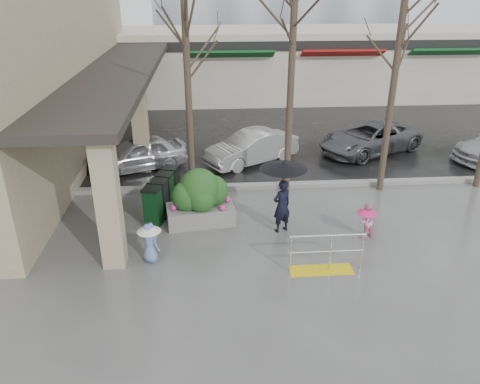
{
  "coord_description": "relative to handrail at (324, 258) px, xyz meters",
  "views": [
    {
      "loc": [
        -1.46,
        -10.91,
        6.69
      ],
      "look_at": [
        -0.59,
        0.86,
        1.3
      ],
      "focal_mm": 35.0,
      "sensor_mm": 36.0,
      "label": 1
    }
  ],
  "objects": [
    {
      "name": "tree_midwest",
      "position": [
        -0.16,
        4.8,
        4.86
      ],
      "size": [
        3.2,
        3.2,
        7.0
      ],
      "color": "#382B21",
      "rests_on": "ground"
    },
    {
      "name": "tree_west",
      "position": [
        -3.36,
        4.8,
        4.71
      ],
      "size": [
        3.2,
        3.2,
        6.8
      ],
      "color": "#382B21",
      "rests_on": "ground"
    },
    {
      "name": "handrail",
      "position": [
        0.0,
        0.0,
        0.0
      ],
      "size": [
        1.9,
        0.5,
        1.03
      ],
      "color": "yellow",
      "rests_on": "ground"
    },
    {
      "name": "storefront_row",
      "position": [
        0.64,
        19.17,
        1.64
      ],
      "size": [
        34.0,
        6.74,
        4.0
      ],
      "color": "beige",
      "rests_on": "ground"
    },
    {
      "name": "canopy_slab",
      "position": [
        -6.16,
        9.2,
        3.25
      ],
      "size": [
        2.8,
        18.0,
        0.25
      ],
      "primitive_type": "cube",
      "color": "#2D2823",
      "rests_on": "pillar_front"
    },
    {
      "name": "woman",
      "position": [
        -0.76,
        2.11,
        1.02
      ],
      "size": [
        1.34,
        1.34,
        2.17
      ],
      "rotation": [
        0.0,
        0.0,
        3.61
      ],
      "color": "black",
      "rests_on": "ground"
    },
    {
      "name": "curb",
      "position": [
        -1.36,
        5.2,
        -0.3
      ],
      "size": [
        120.0,
        0.3,
        0.15
      ],
      "primitive_type": "cube",
      "color": "gray",
      "rests_on": "ground"
    },
    {
      "name": "car_b",
      "position": [
        -1.07,
        7.71,
        0.25
      ],
      "size": [
        3.97,
        3.1,
        1.26
      ],
      "primitive_type": "imported",
      "rotation": [
        0.0,
        0.0,
        -1.03
      ],
      "color": "silver",
      "rests_on": "ground"
    },
    {
      "name": "pillar_back",
      "position": [
        -5.26,
        7.2,
        1.37
      ],
      "size": [
        0.55,
        0.55,
        3.5
      ],
      "primitive_type": "cube",
      "color": "tan",
      "rests_on": "ground"
    },
    {
      "name": "ground",
      "position": [
        -1.36,
        1.2,
        -0.38
      ],
      "size": [
        120.0,
        120.0,
        0.0
      ],
      "primitive_type": "plane",
      "color": "#51514F",
      "rests_on": "ground"
    },
    {
      "name": "pillar_front",
      "position": [
        -5.26,
        0.7,
        1.37
      ],
      "size": [
        0.55,
        0.55,
        3.5
      ],
      "primitive_type": "cube",
      "color": "tan",
      "rests_on": "ground"
    },
    {
      "name": "street_asphalt",
      "position": [
        -1.36,
        23.2,
        -0.37
      ],
      "size": [
        120.0,
        36.0,
        0.01
      ],
      "primitive_type": "cube",
      "color": "black",
      "rests_on": "ground"
    },
    {
      "name": "car_c",
      "position": [
        3.98,
        8.56,
        0.25
      ],
      "size": [
        4.99,
        3.89,
        1.26
      ],
      "primitive_type": "imported",
      "rotation": [
        0.0,
        0.0,
        -1.11
      ],
      "color": "#55585C",
      "rests_on": "ground"
    },
    {
      "name": "planter",
      "position": [
        -3.08,
        2.79,
        0.45
      ],
      "size": [
        2.09,
        1.25,
        1.73
      ],
      "rotation": [
        0.0,
        0.0,
        0.14
      ],
      "color": "slate",
      "rests_on": "ground"
    },
    {
      "name": "child_blue",
      "position": [
        -4.36,
        0.76,
        0.28
      ],
      "size": [
        0.63,
        0.62,
        1.1
      ],
      "rotation": [
        0.0,
        0.0,
        2.44
      ],
      "color": "#6C86C0",
      "rests_on": "ground"
    },
    {
      "name": "news_boxes",
      "position": [
        -4.25,
        3.54,
        0.23
      ],
      "size": [
        1.04,
        2.21,
        1.2
      ],
      "rotation": [
        0.0,
        0.0,
        -0.27
      ],
      "color": "#0C3417",
      "rests_on": "ground"
    },
    {
      "name": "car_a",
      "position": [
        -5.48,
        7.31,
        0.25
      ],
      "size": [
        3.99,
        2.78,
        1.26
      ],
      "primitive_type": "imported",
      "rotation": [
        0.0,
        0.0,
        -1.18
      ],
      "color": "silver",
      "rests_on": "ground"
    },
    {
      "name": "near_building",
      "position": [
        -10.36,
        9.2,
        3.62
      ],
      "size": [
        6.0,
        18.0,
        8.0
      ],
      "primitive_type": "cube",
      "color": "tan",
      "rests_on": "ground"
    },
    {
      "name": "tree_mideast",
      "position": [
        3.14,
        4.8,
        4.48
      ],
      "size": [
        3.2,
        3.2,
        6.5
      ],
      "color": "#382B21",
      "rests_on": "ground"
    },
    {
      "name": "child_pink",
      "position": [
        1.54,
        1.55,
        0.22
      ],
      "size": [
        0.64,
        0.59,
        1.05
      ],
      "rotation": [
        0.0,
        0.0,
        3.65
      ],
      "color": "pink",
      "rests_on": "ground"
    }
  ]
}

